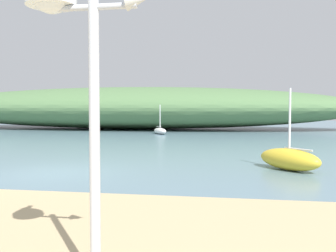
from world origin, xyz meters
The scene contains 5 objects.
ground_plane centered at (0.00, 0.00, 0.00)m, with size 120.00×120.00×0.00m, color slate.
distant_hill centered at (-5.14, 27.82, 2.28)m, with size 49.96×13.13×4.56m, color #517547.
mast_structure centered at (4.11, -8.00, 3.22)m, with size 1.38×0.56×3.62m.
sailboat_inner_mooring centered at (8.10, 1.94, 0.40)m, with size 2.43×2.55×2.96m.
sailboat_far_right centered at (0.03, 19.71, 0.29)m, with size 1.85×2.48×2.55m.
Camera 1 is at (5.94, -11.94, 2.24)m, focal length 39.67 mm.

